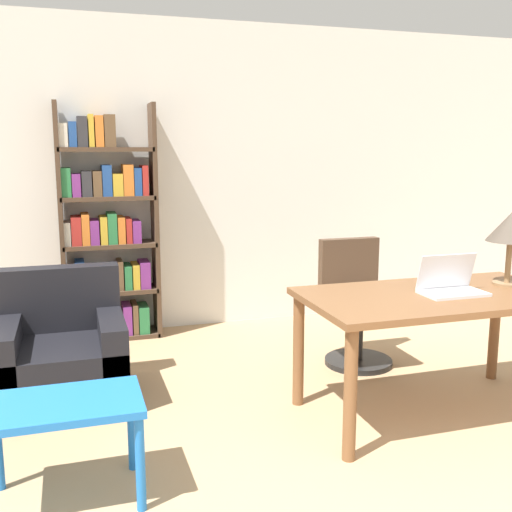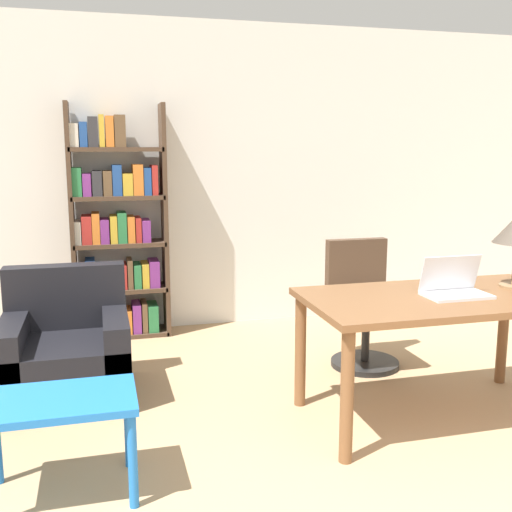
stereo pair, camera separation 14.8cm
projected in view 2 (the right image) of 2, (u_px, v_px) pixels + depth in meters
The scene contains 7 objects.
wall_back at pixel (246, 177), 5.45m from camera, with size 8.00×0.06×2.70m.
desk at pixel (439, 311), 3.53m from camera, with size 1.59×0.85×0.76m.
laptop at pixel (454, 287), 3.50m from camera, with size 0.38×0.23×0.23m.
office_chair at pixel (363, 308), 4.48m from camera, with size 0.51×0.51×0.93m.
side_table_blue at pixel (60, 413), 2.75m from camera, with size 0.70×0.44×0.48m.
armchair at pixel (67, 355), 3.92m from camera, with size 0.80×0.75×0.83m.
bookshelf at pixel (116, 234), 5.05m from camera, with size 0.80×0.28×1.98m.
Camera 2 is at (-1.31, -0.80, 1.61)m, focal length 42.00 mm.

